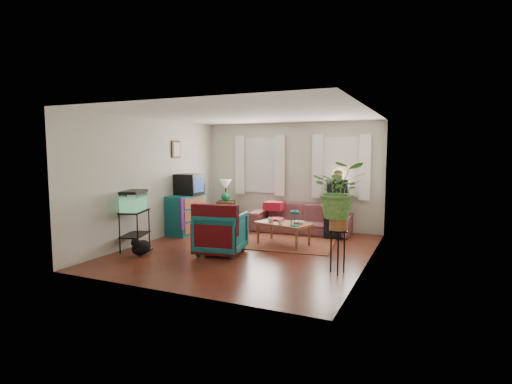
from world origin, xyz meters
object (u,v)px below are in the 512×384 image
at_px(armchair, 221,231).
at_px(side_table, 226,213).
at_px(dresser, 186,214).
at_px(coffee_table, 283,234).
at_px(sofa, 301,213).
at_px(aquarium_stand, 135,231).
at_px(plant_stand, 338,252).

bearing_deg(armchair, side_table, -72.36).
bearing_deg(side_table, armchair, -63.38).
height_order(dresser, coffee_table, dresser).
bearing_deg(sofa, dresser, -156.83).
height_order(aquarium_stand, plant_stand, aquarium_stand).
relative_size(dresser, armchair, 1.17).
bearing_deg(coffee_table, aquarium_stand, -131.23).
distance_m(armchair, coffee_table, 1.41).
distance_m(sofa, aquarium_stand, 3.79).
relative_size(armchair, plant_stand, 1.23).
bearing_deg(sofa, armchair, -110.88).
bearing_deg(side_table, plant_stand, -39.25).
height_order(side_table, coffee_table, side_table).
bearing_deg(plant_stand, coffee_table, 134.42).
height_order(dresser, plant_stand, dresser).
height_order(dresser, aquarium_stand, dresser).
distance_m(coffee_table, plant_stand, 2.08).
height_order(sofa, aquarium_stand, sofa).
xyz_separation_m(sofa, plant_stand, (1.49, -2.79, -0.10)).
bearing_deg(sofa, side_table, 173.77).
height_order(sofa, dresser, sofa).
height_order(side_table, armchair, armchair).
bearing_deg(side_table, coffee_table, -34.11).
xyz_separation_m(sofa, dresser, (-2.41, -1.17, -0.00)).
xyz_separation_m(side_table, dresser, (-0.34, -1.30, 0.14)).
relative_size(aquarium_stand, plant_stand, 1.10).
relative_size(side_table, dresser, 0.62).
xyz_separation_m(coffee_table, plant_stand, (1.45, -1.48, 0.12)).
distance_m(sofa, armchair, 2.55).
bearing_deg(plant_stand, aquarium_stand, -178.09).
relative_size(side_table, coffee_table, 0.56).
xyz_separation_m(side_table, plant_stand, (3.56, -2.91, 0.04)).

